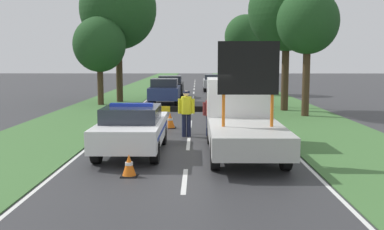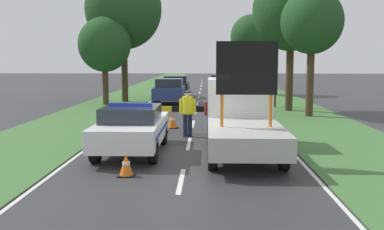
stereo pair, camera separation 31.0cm
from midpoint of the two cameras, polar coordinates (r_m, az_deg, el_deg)
ground_plane at (r=13.82m, az=-0.06°, el=-5.11°), size 160.00×160.00×0.00m
lane_markings at (r=30.03m, az=1.00°, el=1.52°), size 6.75×69.82×0.01m
grass_verge_left at (r=34.15m, az=-8.26°, el=2.14°), size 4.24×120.00×0.03m
grass_verge_right at (r=34.00m, az=10.48°, el=2.07°), size 4.24×120.00×0.03m
police_car at (r=14.13m, az=-6.98°, el=-1.60°), size 1.89×4.70×1.58m
work_truck at (r=14.29m, az=6.91°, el=-0.21°), size 2.11×5.76×3.41m
road_barrier at (r=17.80m, az=0.74°, el=0.50°), size 2.64×0.08×1.07m
police_officer at (r=16.92m, az=-0.04°, el=0.72°), size 0.63×0.40×1.75m
pedestrian_civilian at (r=17.06m, az=3.00°, el=0.36°), size 0.56×0.36×1.57m
traffic_cone_near_police at (r=17.51m, az=5.61°, el=-1.45°), size 0.48×0.48×0.67m
traffic_cone_centre_front at (r=11.42m, az=-7.59°, el=-6.33°), size 0.41×0.41×0.57m
traffic_cone_near_truck at (r=18.53m, az=4.03°, el=-1.14°), size 0.40×0.40×0.55m
traffic_cone_behind_barrier at (r=19.12m, az=-2.06°, el=-0.69°), size 0.49×0.49×0.67m
queued_car_van_white at (r=23.07m, az=5.12°, el=1.69°), size 1.72×4.23×1.46m
queued_car_hatch_blue at (r=29.13m, az=-2.57°, el=3.06°), size 1.89×3.98×1.68m
queued_car_sedan_black at (r=34.60m, az=-1.80°, el=3.67°), size 1.92×4.06×1.66m
queued_car_sedan_silver at (r=41.63m, az=3.81°, el=4.18°), size 1.94×4.21×1.53m
roadside_tree_near_left at (r=29.29m, az=-10.75°, el=8.76°), size 3.32×3.32×5.60m
roadside_tree_near_right at (r=31.30m, az=-8.41°, el=13.13°), size 5.13×5.13×8.97m
roadside_tree_mid_left at (r=23.67m, az=15.36°, el=11.30°), size 3.11×3.11×6.44m
roadside_tree_mid_right at (r=37.91m, az=7.79°, el=9.80°), size 3.44×3.44×6.60m
roadside_tree_far_left at (r=26.07m, az=12.83°, el=12.79°), size 4.28×4.28×7.86m
utility_pole at (r=27.75m, az=10.93°, el=10.12°), size 1.20×0.20×8.66m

